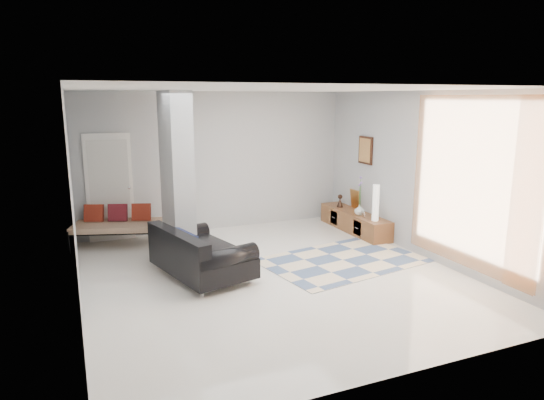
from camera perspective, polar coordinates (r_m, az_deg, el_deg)
name	(u,v)px	position (r m, az deg, el deg)	size (l,w,h in m)	color
floor	(273,276)	(7.54, 0.12, -8.90)	(6.00, 6.00, 0.00)	silver
ceiling	(273,89)	(7.04, 0.13, 12.90)	(6.00, 6.00, 0.00)	white
wall_back	(216,162)	(9.96, -6.59, 4.50)	(6.00, 6.00, 0.00)	#B0B2B4
wall_front	(399,241)	(4.62, 14.75, -4.66)	(6.00, 6.00, 0.00)	#B0B2B4
wall_left	(73,201)	(6.62, -22.40, -0.15)	(6.00, 6.00, 0.00)	#B0B2B4
wall_right	(423,175)	(8.59, 17.31, 2.83)	(6.00, 6.00, 0.00)	#B0B2B4
partition_column	(177,175)	(8.35, -11.16, 2.90)	(0.35, 1.20, 2.80)	#9EA3A5
hallway_door	(110,188)	(9.62, -18.57, 1.39)	(0.85, 0.06, 2.04)	white
curtain	(471,183)	(7.69, 22.34, 1.83)	(2.55, 2.55, 0.00)	orange
wall_art	(366,150)	(9.89, 10.96, 5.77)	(0.04, 0.45, 0.55)	#35190E
media_console	(354,221)	(10.04, 9.67, -2.49)	(0.45, 2.04, 0.80)	brown
loveseat	(198,255)	(7.47, -8.70, -6.38)	(1.39, 1.89, 0.76)	silver
daybed	(124,224)	(9.29, -16.97, -2.70)	(2.00, 1.29, 0.77)	black
area_rug	(343,260)	(8.29, 8.31, -7.02)	(2.60, 1.74, 0.01)	beige
cylinder_lamp	(376,203)	(9.31, 12.11, -0.32)	(0.13, 0.13, 0.69)	silver
bronze_figurine	(340,201)	(10.37, 8.00, -0.10)	(0.13, 0.13, 0.27)	black
vase	(359,210)	(9.75, 10.25, -1.14)	(0.20, 0.20, 0.21)	white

